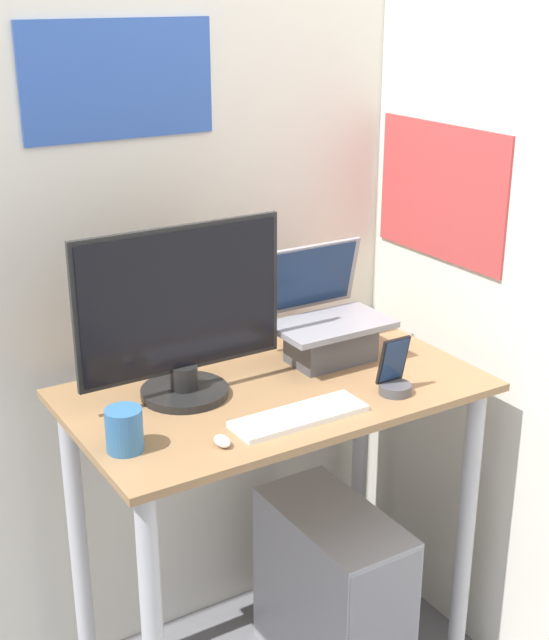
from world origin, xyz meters
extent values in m
cube|color=silver|center=(0.00, 0.68, 1.30)|extent=(6.00, 0.05, 2.60)
cube|color=#3359B2|center=(-0.23, 0.65, 1.63)|extent=(0.49, 0.01, 0.28)
cube|color=#BF3F3F|center=(0.57, 0.37, 1.32)|extent=(0.01, 0.50, 0.37)
cube|color=#936D47|center=(0.00, 0.30, 0.89)|extent=(1.04, 0.59, 0.02)
cylinder|color=#B7B7BC|center=(0.46, 0.05, 0.44)|extent=(0.05, 0.05, 0.88)
cylinder|color=#B7B7BC|center=(-0.46, 0.54, 0.44)|extent=(0.05, 0.05, 0.88)
cylinder|color=#B7B7BC|center=(0.46, 0.54, 0.44)|extent=(0.05, 0.05, 0.88)
cube|color=#4C4C51|center=(0.21, 0.36, 0.95)|extent=(0.22, 0.13, 0.10)
cube|color=gray|center=(0.21, 0.36, 1.01)|extent=(0.31, 0.19, 0.02)
cube|color=gray|center=(0.21, 0.47, 1.11)|extent=(0.31, 0.05, 0.19)
cube|color=navy|center=(0.21, 0.47, 1.11)|extent=(0.28, 0.04, 0.17)
cylinder|color=black|center=(-0.22, 0.37, 0.91)|extent=(0.22, 0.22, 0.02)
cylinder|color=black|center=(-0.22, 0.37, 0.95)|extent=(0.07, 0.07, 0.06)
cube|color=black|center=(-0.22, 0.37, 1.15)|extent=(0.53, 0.01, 0.36)
cube|color=black|center=(-0.22, 0.36, 1.15)|extent=(0.51, 0.01, 0.34)
cube|color=white|center=(-0.04, 0.12, 0.91)|extent=(0.33, 0.11, 0.01)
cube|color=silver|center=(-0.04, 0.12, 0.92)|extent=(0.30, 0.09, 0.00)
ellipsoid|color=white|center=(-0.26, 0.10, 0.91)|extent=(0.03, 0.05, 0.02)
cylinder|color=#4C4C51|center=(0.23, 0.11, 0.91)|extent=(0.08, 0.08, 0.02)
cube|color=black|center=(0.23, 0.12, 0.99)|extent=(0.08, 0.03, 0.12)
cube|color=navy|center=(0.23, 0.12, 0.99)|extent=(0.07, 0.03, 0.11)
cube|color=gray|center=(0.15, 0.23, 0.26)|extent=(0.24, 0.47, 0.51)
cylinder|color=#336699|center=(-0.45, 0.19, 0.95)|extent=(0.08, 0.08, 0.10)
camera|label=1|loc=(-1.07, -1.44, 1.85)|focal=50.00mm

